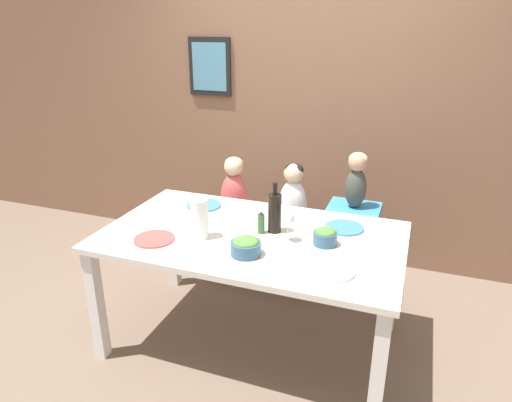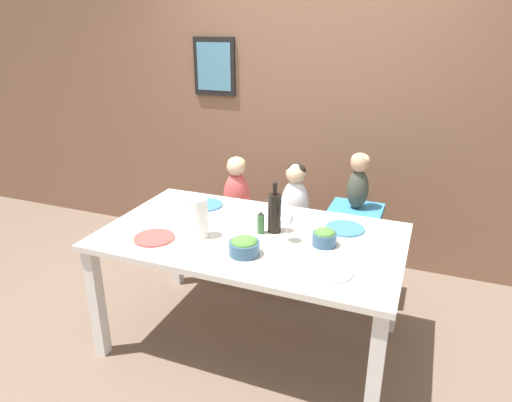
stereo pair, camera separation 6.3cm
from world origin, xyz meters
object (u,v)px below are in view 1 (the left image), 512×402
chair_right_highchair (352,228)px  salad_bowl_small (325,236)px  person_baby_right (357,178)px  wine_glass_near (288,219)px  person_child_left (234,191)px  wine_bottle (275,212)px  chair_far_left (235,231)px  dinner_plate_front_right (332,270)px  dinner_plate_back_left (204,205)px  chair_far_center (292,240)px  dinner_plate_front_left (154,239)px  paper_towel_roll (200,219)px  person_child_center (293,198)px  salad_bowl_large (246,246)px  dinner_plate_back_right (344,227)px

chair_right_highchair → salad_bowl_small: (-0.06, -0.70, 0.25)m
person_baby_right → wine_glass_near: bearing=-109.9°
chair_right_highchair → person_child_left: 0.91m
person_child_left → wine_bottle: size_ratio=1.69×
wine_glass_near → person_child_left: bearing=130.9°
chair_far_left → dinner_plate_front_right: size_ratio=2.03×
wine_glass_near → dinner_plate_back_left: bearing=155.2°
chair_right_highchair → person_child_left: (-0.90, 0.00, 0.17)m
chair_far_center → dinner_plate_front_left: dinner_plate_front_left is taller
paper_towel_roll → wine_bottle: bearing=30.7°
chair_far_left → dinner_plate_front_left: bearing=-94.6°
wine_bottle → chair_far_left: bearing=129.6°
dinner_plate_back_left → chair_far_left: bearing=84.3°
salad_bowl_small → dinner_plate_front_right: size_ratio=0.58×
dinner_plate_front_left → person_child_center: bearing=61.2°
chair_right_highchair → wine_bottle: 0.80m
paper_towel_roll → salad_bowl_small: (0.69, 0.16, -0.07)m
salad_bowl_large → dinner_plate_back_left: 0.75m
salad_bowl_large → salad_bowl_small: size_ratio=1.22×
chair_right_highchair → paper_towel_roll: paper_towel_roll is taller
chair_right_highchair → chair_far_left: bearing=180.0°
salad_bowl_small → dinner_plate_front_left: (-0.92, -0.28, -0.04)m
wine_glass_near → dinner_plate_back_left: 0.76m
chair_right_highchair → dinner_plate_back_left: dinner_plate_back_left is taller
chair_far_left → dinner_plate_back_left: (-0.04, -0.42, 0.37)m
chair_far_center → salad_bowl_large: (0.01, -0.96, 0.41)m
dinner_plate_front_left → dinner_plate_back_right: same height
chair_far_center → paper_towel_roll: 1.03m
salad_bowl_small → wine_glass_near: bearing=-171.4°
chair_far_left → person_baby_right: bearing=0.1°
salad_bowl_small → dinner_plate_back_left: size_ratio=0.58×
chair_right_highchair → dinner_plate_back_right: size_ratio=3.11×
person_child_left → person_baby_right: person_baby_right is taller
dinner_plate_back_right → dinner_plate_front_left: bearing=-151.8°
chair_far_center → person_child_center: person_child_center is taller
paper_towel_roll → dinner_plate_back_right: bearing=28.2°
chair_far_left → wine_glass_near: wine_glass_near is taller
person_child_left → person_baby_right: (0.90, 0.00, 0.21)m
chair_right_highchair → salad_bowl_large: salad_bowl_large is taller
chair_right_highchair → dinner_plate_back_right: dinner_plate_back_right is taller
person_child_left → dinner_plate_front_left: size_ratio=2.23×
chair_far_left → dinner_plate_front_left: size_ratio=2.03×
wine_bottle → dinner_plate_back_left: bearing=159.1°
person_child_left → paper_towel_roll: (0.15, -0.86, 0.14)m
wine_glass_near → salad_bowl_large: wine_glass_near is taller
salad_bowl_small → dinner_plate_front_right: 0.30m
person_child_center → dinner_plate_back_right: person_child_center is taller
chair_far_center → person_baby_right: (0.44, 0.00, 0.54)m
dinner_plate_front_left → dinner_plate_back_right: 1.12m
person_baby_right → wine_bottle: person_baby_right is taller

